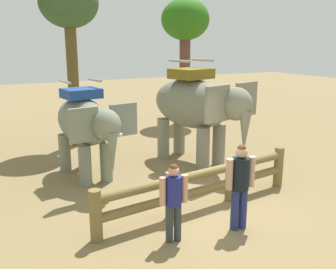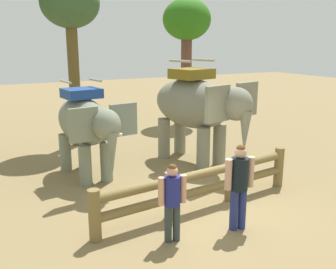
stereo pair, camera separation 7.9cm
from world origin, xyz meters
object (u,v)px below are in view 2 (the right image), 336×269
(tree_far_left, at_px, (187,26))
(tree_back_center, at_px, (70,10))
(elephant_near_left, at_px, (86,124))
(log_fence, at_px, (202,184))
(tourist_woman_in_black, at_px, (172,197))
(tourist_man_in_blue, at_px, (239,181))
(elephant_center, at_px, (197,106))

(tree_far_left, relative_size, tree_back_center, 0.96)
(elephant_near_left, distance_m, tree_far_left, 8.90)
(log_fence, bearing_deg, tourist_woman_in_black, -142.82)
(log_fence, bearing_deg, elephant_near_left, 117.98)
(tourist_man_in_blue, relative_size, tree_far_left, 0.32)
(tourist_man_in_blue, bearing_deg, elephant_center, 69.45)
(elephant_near_left, bearing_deg, tree_back_center, 80.08)
(tourist_woman_in_black, height_order, tree_far_left, tree_far_left)
(elephant_near_left, xyz_separation_m, tourist_woman_in_black, (0.43, -4.20, -0.64))
(tourist_man_in_blue, bearing_deg, elephant_near_left, 112.91)
(log_fence, distance_m, elephant_center, 3.61)
(log_fence, height_order, tourist_man_in_blue, tourist_man_in_blue)
(elephant_near_left, relative_size, elephant_center, 0.84)
(elephant_near_left, relative_size, tree_far_left, 0.57)
(tourist_woman_in_black, height_order, tourist_man_in_blue, tourist_man_in_blue)
(elephant_near_left, distance_m, elephant_center, 3.41)
(tree_back_center, bearing_deg, tree_far_left, 18.06)
(tourist_man_in_blue, bearing_deg, tree_far_left, 65.44)
(elephant_near_left, height_order, tree_far_left, tree_far_left)
(tourist_woman_in_black, distance_m, tree_back_center, 8.74)
(elephant_near_left, xyz_separation_m, tourist_man_in_blue, (1.85, -4.38, -0.50))
(elephant_center, bearing_deg, tree_far_left, 62.73)
(elephant_center, height_order, tourist_woman_in_black, elephant_center)
(tree_far_left, bearing_deg, tourist_woman_in_black, -121.46)
(elephant_center, bearing_deg, tourist_woman_in_black, -127.00)
(elephant_center, xyz_separation_m, tourist_man_in_blue, (-1.54, -4.11, -0.77))
(elephant_center, xyz_separation_m, tree_back_center, (-2.76, 3.90, 2.98))
(tree_far_left, height_order, tree_back_center, tree_back_center)
(tourist_woman_in_black, xyz_separation_m, tree_far_left, (5.93, 9.70, 3.55))
(elephant_near_left, distance_m, tourist_woman_in_black, 4.27)
(elephant_near_left, xyz_separation_m, tree_back_center, (0.64, 3.63, 3.25))
(elephant_near_left, bearing_deg, tree_far_left, 40.82)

